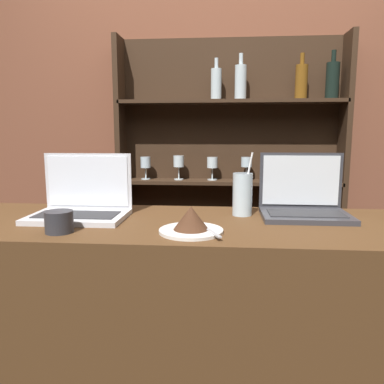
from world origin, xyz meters
name	(u,v)px	position (x,y,z in m)	size (l,w,h in m)	color
bar_counter	(212,356)	(0.00, 0.28, 0.50)	(2.06, 0.55, 1.00)	#4C3019
back_wall	(219,125)	(0.00, 1.35, 1.35)	(7.00, 0.06, 2.70)	brown
back_shelf	(231,188)	(0.08, 1.27, 0.98)	(1.32, 0.18, 1.85)	#332114
laptop_near	(82,204)	(-0.48, 0.32, 1.05)	(0.33, 0.23, 0.23)	silver
laptop_far	(304,202)	(0.33, 0.41, 1.05)	(0.31, 0.22, 0.23)	#333338
cake_plate	(191,222)	(-0.07, 0.14, 1.04)	(0.20, 0.20, 0.08)	silver
water_glass	(242,194)	(0.10, 0.40, 1.08)	(0.07, 0.07, 0.23)	silver
coffee_cup	(59,222)	(-0.47, 0.11, 1.04)	(0.09, 0.09, 0.07)	#2D2D33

